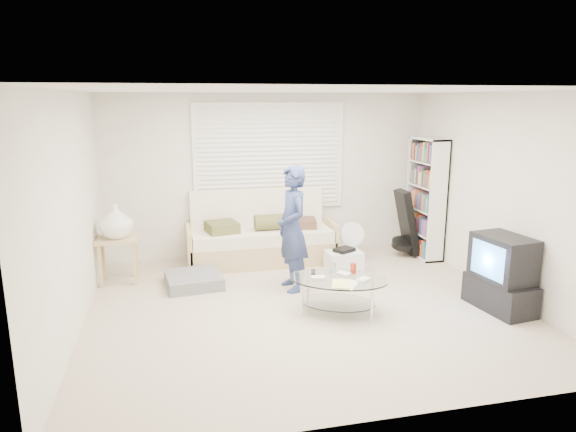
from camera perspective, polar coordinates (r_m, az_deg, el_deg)
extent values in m
plane|color=#B7A78F|center=(6.18, 1.96, -10.08)|extent=(5.00, 5.00, 0.00)
cube|color=beige|center=(7.97, -2.10, 4.51)|extent=(5.00, 0.02, 2.50)
cube|color=beige|center=(3.75, 10.95, -5.38)|extent=(5.00, 0.02, 2.50)
cube|color=beige|center=(5.71, -22.96, 0.13)|extent=(0.02, 4.50, 2.50)
cube|color=beige|center=(6.88, 22.64, 2.18)|extent=(0.02, 4.50, 2.50)
cube|color=white|center=(5.69, 2.16, 13.78)|extent=(5.00, 4.50, 0.02)
cube|color=white|center=(7.90, -2.08, 6.63)|extent=(2.32, 0.06, 1.62)
cube|color=black|center=(7.89, -2.06, 6.62)|extent=(2.20, 0.01, 1.50)
cube|color=silver|center=(7.86, -2.03, 6.60)|extent=(2.16, 0.04, 1.50)
cube|color=silver|center=(7.88, -2.05, 6.61)|extent=(2.32, 0.08, 1.62)
cube|color=tan|center=(7.77, -2.98, -3.90)|extent=(2.13, 0.85, 0.34)
cube|color=#F0E0C8|center=(7.68, -2.97, -2.11)|extent=(2.05, 0.79, 0.17)
cube|color=#F0E0C8|center=(7.95, -3.45, 0.78)|extent=(2.05, 0.24, 0.65)
cube|color=tan|center=(7.63, -10.92, -3.42)|extent=(0.06, 0.85, 0.60)
cube|color=tan|center=(7.97, 4.60, -2.51)|extent=(0.06, 0.85, 0.60)
cube|color=#4A532A|center=(7.53, -7.35, -1.23)|extent=(0.51, 0.51, 0.15)
cylinder|color=#4A532A|center=(7.60, -1.72, -0.68)|extent=(0.53, 0.23, 0.23)
cube|color=#4D3726|center=(7.77, 1.67, -0.77)|extent=(0.45, 0.45, 0.13)
cube|color=slate|center=(6.93, -10.43, -7.00)|extent=(0.77, 0.77, 0.16)
cube|color=tan|center=(7.16, -18.45, -2.46)|extent=(0.54, 0.43, 0.04)
cube|color=tan|center=(7.12, -20.14, -5.23)|extent=(0.04, 0.04, 0.59)
cube|color=tan|center=(7.07, -16.64, -5.09)|extent=(0.04, 0.04, 0.59)
cube|color=tan|center=(7.43, -19.84, -4.47)|extent=(0.04, 0.04, 0.59)
cube|color=tan|center=(7.38, -16.49, -4.33)|extent=(0.04, 0.04, 0.59)
imported|color=white|center=(7.10, -18.59, -0.51)|extent=(0.44, 0.44, 0.46)
cube|color=white|center=(8.17, 15.10, 1.93)|extent=(0.29, 0.78, 1.84)
cube|color=black|center=(8.17, 13.09, -0.71)|extent=(0.35, 0.37, 1.03)
cylinder|color=black|center=(8.24, 12.73, -3.04)|extent=(0.37, 0.38, 0.18)
cylinder|color=white|center=(7.90, 6.93, -4.86)|extent=(0.25, 0.25, 0.03)
cylinder|color=white|center=(7.86, 6.96, -3.78)|extent=(0.03, 0.03, 0.31)
cylinder|color=white|center=(7.79, 7.01, -1.97)|extent=(0.37, 0.15, 0.37)
cylinder|color=white|center=(7.79, 7.01, -1.97)|extent=(0.10, 0.07, 0.09)
cube|color=white|center=(7.38, 6.23, -5.04)|extent=(0.51, 0.37, 0.30)
cube|color=black|center=(7.33, 6.26, -3.76)|extent=(0.34, 0.30, 0.05)
cube|color=black|center=(6.55, 22.47, -8.05)|extent=(0.54, 0.86, 0.36)
cube|color=black|center=(6.41, 22.81, -4.34)|extent=(0.54, 0.73, 0.52)
cube|color=#52A8F0|center=(6.27, 21.36, -4.59)|extent=(0.09, 0.52, 0.40)
ellipsoid|color=silver|center=(5.91, 5.62, -6.99)|extent=(1.31, 1.10, 0.02)
ellipsoid|color=silver|center=(6.01, 5.56, -9.55)|extent=(1.00, 0.84, 0.01)
cylinder|color=silver|center=(5.82, 1.52, -9.49)|extent=(0.03, 0.03, 0.39)
cylinder|color=silver|center=(5.76, 9.26, -9.93)|extent=(0.03, 0.03, 0.39)
cylinder|color=silver|center=(6.23, 2.20, -7.95)|extent=(0.03, 0.03, 0.39)
cylinder|color=silver|center=(6.17, 9.39, -8.33)|extent=(0.03, 0.03, 0.39)
cube|color=white|center=(5.85, 3.35, -6.89)|extent=(0.17, 0.12, 0.04)
cube|color=white|center=(5.99, 6.21, -6.45)|extent=(0.17, 0.18, 0.04)
cube|color=white|center=(5.83, 8.39, -7.05)|extent=(0.18, 0.17, 0.04)
cylinder|color=silver|center=(6.07, 5.03, -5.80)|extent=(0.07, 0.07, 0.11)
cylinder|color=red|center=(6.07, 7.26, -5.80)|extent=(0.07, 0.07, 0.12)
cube|color=black|center=(6.05, 2.83, -6.26)|extent=(0.10, 0.18, 0.02)
cube|color=white|center=(5.72, 6.48, -7.54)|extent=(0.36, 0.38, 0.01)
cube|color=#F2EA7B|center=(5.71, 5.95, -7.51)|extent=(0.28, 0.33, 0.01)
imported|color=navy|center=(6.50, 0.47, -1.42)|extent=(0.46, 0.63, 1.61)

